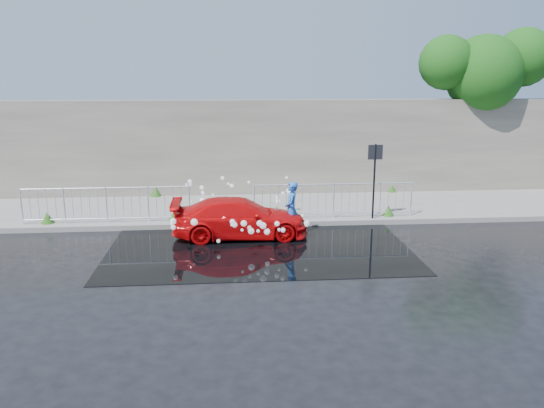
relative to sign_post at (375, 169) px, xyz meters
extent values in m
plane|color=black|center=(-4.20, -3.10, -1.72)|extent=(90.00, 90.00, 0.00)
cube|color=slate|center=(-4.20, 1.90, -1.65)|extent=(30.00, 4.00, 0.15)
cube|color=slate|center=(-4.20, -0.10, -1.64)|extent=(30.00, 0.25, 0.16)
cube|color=#5D564E|center=(-4.20, 4.10, 0.18)|extent=(30.00, 0.60, 3.50)
cube|color=black|center=(-3.70, -2.10, -1.72)|extent=(8.00, 5.00, 0.01)
cylinder|color=black|center=(0.00, 0.00, -0.47)|extent=(0.06, 0.06, 2.50)
cube|color=black|center=(0.00, 0.00, 0.53)|extent=(0.45, 0.04, 0.45)
cylinder|color=#332114|center=(5.80, 5.10, 0.78)|extent=(0.36, 0.36, 5.00)
sphere|color=#1A3D0E|center=(5.30, 4.30, 2.88)|extent=(2.92, 2.92, 2.92)
sphere|color=#1A3D0E|center=(6.80, 4.30, 3.48)|extent=(2.23, 2.23, 2.23)
sphere|color=#1A3D0E|center=(3.80, 4.30, 3.28)|extent=(2.06, 2.06, 2.06)
cylinder|color=silver|center=(-10.70, 0.25, -1.02)|extent=(0.05, 0.05, 1.10)
cylinder|color=silver|center=(-5.70, 0.25, -1.02)|extent=(0.05, 0.05, 1.10)
cylinder|color=silver|center=(-8.20, 0.25, -0.50)|extent=(5.00, 0.04, 0.04)
cylinder|color=silver|center=(-8.20, 0.25, -1.45)|extent=(5.00, 0.04, 0.04)
cylinder|color=silver|center=(-3.70, 0.25, -1.02)|extent=(0.05, 0.05, 1.10)
cylinder|color=silver|center=(1.30, 0.25, -1.02)|extent=(0.05, 0.05, 1.10)
cylinder|color=silver|center=(-1.20, 0.25, -0.50)|extent=(5.00, 0.04, 0.04)
cylinder|color=silver|center=(-1.20, 0.25, -1.45)|extent=(5.00, 0.04, 0.04)
cone|color=#184111|center=(-10.00, 0.30, -1.41)|extent=(0.40, 0.40, 0.33)
cone|color=#184111|center=(-6.20, 0.30, -1.44)|extent=(0.36, 0.36, 0.28)
cone|color=#184111|center=(-3.00, 0.30, -1.38)|extent=(0.44, 0.44, 0.39)
cone|color=#184111|center=(0.60, 0.30, -1.41)|extent=(0.38, 0.38, 0.33)
cone|color=#184111|center=(-7.20, 3.80, -1.39)|extent=(0.42, 0.42, 0.36)
cone|color=#184111|center=(1.80, 3.80, -1.44)|extent=(0.34, 0.34, 0.27)
sphere|color=white|center=(-4.22, 0.53, -1.23)|extent=(0.06, 0.06, 0.06)
sphere|color=white|center=(-5.33, 0.94, -1.08)|extent=(0.15, 0.15, 0.15)
sphere|color=white|center=(-5.04, 0.29, -1.09)|extent=(0.17, 0.17, 0.17)
sphere|color=white|center=(-4.34, -0.08, -1.42)|extent=(0.08, 0.08, 0.08)
sphere|color=white|center=(-3.79, 0.20, -1.43)|extent=(0.17, 0.17, 0.17)
sphere|color=white|center=(-4.38, 1.76, -0.81)|extent=(0.14, 0.14, 0.14)
sphere|color=white|center=(-5.88, 1.59, -0.71)|extent=(0.09, 0.09, 0.09)
sphere|color=white|center=(-2.49, 2.15, -0.63)|extent=(0.10, 0.10, 0.10)
sphere|color=white|center=(-5.86, 0.34, -1.27)|extent=(0.11, 0.11, 0.11)
sphere|color=white|center=(-4.58, 0.14, -1.38)|extent=(0.09, 0.09, 0.09)
sphere|color=white|center=(-5.78, 1.98, -0.74)|extent=(0.08, 0.08, 0.08)
sphere|color=white|center=(-4.69, 0.44, -1.07)|extent=(0.17, 0.17, 0.17)
sphere|color=white|center=(-2.55, 0.00, -1.42)|extent=(0.07, 0.07, 0.07)
sphere|color=white|center=(-2.56, 1.04, -0.87)|extent=(0.17, 0.17, 0.17)
sphere|color=white|center=(-3.19, -0.06, -1.44)|extent=(0.07, 0.07, 0.07)
sphere|color=white|center=(-5.00, 0.94, -0.93)|extent=(0.08, 0.08, 0.08)
sphere|color=white|center=(-2.49, 0.06, -1.45)|extent=(0.14, 0.14, 0.14)
sphere|color=white|center=(-3.60, -0.19, -1.38)|extent=(0.08, 0.08, 0.08)
sphere|color=white|center=(-2.97, -0.03, -1.40)|extent=(0.17, 0.17, 0.17)
sphere|color=white|center=(-5.34, 0.70, -1.05)|extent=(0.17, 0.17, 0.17)
sphere|color=white|center=(-4.50, 1.83, -0.76)|extent=(0.09, 0.09, 0.09)
sphere|color=white|center=(-2.59, 1.72, -0.81)|extent=(0.08, 0.08, 0.08)
sphere|color=white|center=(-5.32, 1.12, -0.90)|extent=(0.12, 0.12, 0.12)
sphere|color=white|center=(-4.80, 0.31, -1.29)|extent=(0.14, 0.14, 0.14)
sphere|color=white|center=(-2.51, 1.00, -0.90)|extent=(0.12, 0.12, 0.12)
sphere|color=white|center=(-4.69, 2.20, -0.62)|extent=(0.14, 0.14, 0.14)
sphere|color=white|center=(-5.71, 0.73, -1.08)|extent=(0.10, 0.10, 0.10)
sphere|color=white|center=(-5.36, 1.27, -0.75)|extent=(0.15, 0.15, 0.15)
sphere|color=white|center=(-5.35, 1.39, -0.92)|extent=(0.08, 0.08, 0.08)
sphere|color=white|center=(-3.79, 0.65, -1.12)|extent=(0.09, 0.09, 0.09)
sphere|color=white|center=(-2.95, 0.43, -1.07)|extent=(0.16, 0.16, 0.16)
sphere|color=white|center=(-2.95, 0.77, -1.02)|extent=(0.10, 0.10, 0.10)
sphere|color=white|center=(-5.77, 1.85, -0.77)|extent=(0.10, 0.10, 0.10)
sphere|color=white|center=(-5.78, 1.82, -0.65)|extent=(0.15, 0.15, 0.15)
sphere|color=white|center=(-3.79, 2.09, -0.76)|extent=(0.09, 0.09, 0.09)
sphere|color=white|center=(-4.02, -0.01, -1.29)|extent=(0.15, 0.15, 0.15)
sphere|color=white|center=(-4.00, -0.10, -1.45)|extent=(0.16, 0.16, 0.16)
sphere|color=white|center=(-2.73, 0.96, -0.92)|extent=(0.11, 0.11, 0.11)
sphere|color=white|center=(-5.70, -0.20, -1.44)|extent=(0.12, 0.12, 0.12)
sphere|color=white|center=(-2.54, -3.03, -0.81)|extent=(0.15, 0.15, 0.15)
sphere|color=white|center=(-3.18, -2.41, -1.15)|extent=(0.09, 0.09, 0.09)
sphere|color=white|center=(-3.74, -3.27, -0.73)|extent=(0.16, 0.16, 0.16)
sphere|color=white|center=(-3.62, -2.60, -0.98)|extent=(0.18, 0.18, 0.18)
sphere|color=white|center=(-5.93, -2.43, -1.02)|extent=(0.13, 0.13, 0.13)
sphere|color=white|center=(-2.65, -3.02, -0.62)|extent=(0.07, 0.07, 0.07)
sphere|color=white|center=(-4.15, -2.43, -1.13)|extent=(0.08, 0.08, 0.08)
sphere|color=white|center=(-4.43, -3.43, -0.71)|extent=(0.06, 0.06, 0.06)
sphere|color=white|center=(-4.35, -2.64, -0.93)|extent=(0.15, 0.15, 0.15)
sphere|color=white|center=(-3.12, -2.79, -1.05)|extent=(0.13, 0.13, 0.13)
sphere|color=white|center=(-3.74, -2.58, -1.13)|extent=(0.09, 0.09, 0.09)
sphere|color=white|center=(-2.43, -2.27, -1.08)|extent=(0.10, 0.10, 0.10)
sphere|color=white|center=(-3.91, -2.30, -1.20)|extent=(0.17, 0.17, 0.17)
sphere|color=white|center=(-4.41, -3.22, -0.69)|extent=(0.14, 0.14, 0.14)
sphere|color=white|center=(-5.35, -2.97, -0.74)|extent=(0.18, 0.18, 0.18)
sphere|color=white|center=(-3.24, -2.42, -0.98)|extent=(0.14, 0.14, 0.14)
sphere|color=white|center=(-3.51, -2.56, -1.16)|extent=(0.16, 0.16, 0.16)
sphere|color=white|center=(-4.78, -2.21, -1.49)|extent=(0.10, 0.10, 0.10)
sphere|color=white|center=(-3.47, -2.20, -1.25)|extent=(0.13, 0.13, 0.13)
sphere|color=white|center=(-5.87, -2.96, -0.71)|extent=(0.16, 0.16, 0.16)
sphere|color=white|center=(-4.11, -2.60, -0.91)|extent=(0.16, 0.16, 0.16)
sphere|color=white|center=(-5.88, -3.21, -0.71)|extent=(0.09, 0.09, 0.09)
sphere|color=white|center=(-3.97, -2.55, -1.04)|extent=(0.11, 0.11, 0.11)
imported|color=red|center=(-4.18, -1.10, -1.16)|extent=(3.88, 1.61, 1.12)
imported|color=blue|center=(-2.70, -1.08, -0.93)|extent=(0.45, 0.62, 1.58)
camera|label=1|loc=(-4.47, -15.75, 2.80)|focal=35.00mm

